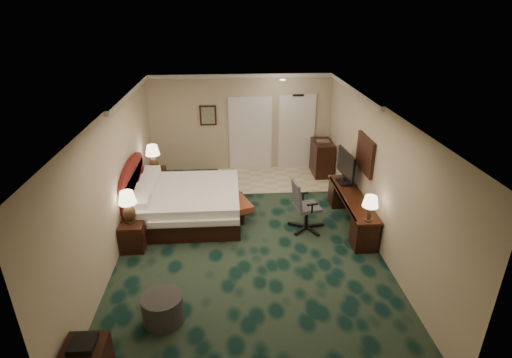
{
  "coord_description": "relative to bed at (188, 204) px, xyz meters",
  "views": [
    {
      "loc": [
        -0.33,
        -6.97,
        4.46
      ],
      "look_at": [
        0.19,
        0.6,
        1.06
      ],
      "focal_mm": 28.0,
      "sensor_mm": 36.0,
      "label": 1
    }
  ],
  "objects": [
    {
      "name": "entry_door",
      "position": [
        2.83,
        2.78,
        0.7
      ],
      "size": [
        1.02,
        0.06,
        2.18
      ],
      "primitive_type": "cube",
      "color": "silver",
      "rests_on": "ground"
    },
    {
      "name": "bed_bench",
      "position": [
        1.02,
        0.14,
        -0.14
      ],
      "size": [
        0.84,
        1.31,
        0.42
      ],
      "primitive_type": "cube",
      "rotation": [
        0.0,
        0.0,
        0.36
      ],
      "color": "brown",
      "rests_on": "ground"
    },
    {
      "name": "wall_left",
      "position": [
        -1.22,
        -0.94,
        1.0
      ],
      "size": [
        0.0,
        7.5,
        2.7
      ],
      "primitive_type": "cube",
      "color": "#B4A38E",
      "rests_on": "ground"
    },
    {
      "name": "desk_chair",
      "position": [
        2.53,
        -0.63,
        0.2
      ],
      "size": [
        0.74,
        0.71,
        1.12
      ],
      "primitive_type": null,
      "rotation": [
        0.0,
        0.0,
        0.17
      ],
      "color": "#3D3D49",
      "rests_on": "ground"
    },
    {
      "name": "closet_doors",
      "position": [
        1.53,
        2.77,
        0.7
      ],
      "size": [
        1.2,
        0.06,
        2.1
      ],
      "primitive_type": "cube",
      "color": "silver",
      "rests_on": "ground"
    },
    {
      "name": "wall_right",
      "position": [
        3.78,
        -0.94,
        1.0
      ],
      "size": [
        0.0,
        7.5,
        2.7
      ],
      "primitive_type": "cube",
      "color": "#B4A38E",
      "rests_on": "ground"
    },
    {
      "name": "wall_front",
      "position": [
        1.28,
        -4.69,
        1.0
      ],
      "size": [
        5.0,
        0.0,
        2.7
      ],
      "primitive_type": "cube",
      "color": "#B4A38E",
      "rests_on": "ground"
    },
    {
      "name": "desk",
      "position": [
        3.51,
        -0.51,
        -0.02
      ],
      "size": [
        0.5,
        2.32,
        0.67
      ],
      "primitive_type": "cube",
      "color": "black",
      "rests_on": "ground"
    },
    {
      "name": "headboard",
      "position": [
        -1.16,
        0.06,
        0.35
      ],
      "size": [
        0.12,
        2.0,
        1.4
      ],
      "primitive_type": null,
      "color": "#521116",
      "rests_on": "ground"
    },
    {
      "name": "desk_lamp",
      "position": [
        3.51,
        -1.53,
        0.57
      ],
      "size": [
        0.32,
        0.32,
        0.52
      ],
      "primitive_type": null,
      "rotation": [
        0.0,
        0.0,
        -0.08
      ],
      "color": "black",
      "rests_on": "desk"
    },
    {
      "name": "floor",
      "position": [
        1.28,
        -0.94,
        -0.35
      ],
      "size": [
        5.0,
        7.5,
        0.0
      ],
      "primitive_type": "cube",
      "color": "black",
      "rests_on": "ground"
    },
    {
      "name": "wall_mirror",
      "position": [
        3.74,
        -0.34,
        1.2
      ],
      "size": [
        0.05,
        0.95,
        0.75
      ],
      "primitive_type": "cube",
      "color": "white",
      "rests_on": "wall_right"
    },
    {
      "name": "ottoman",
      "position": [
        -0.13,
        -3.14,
        -0.13
      ],
      "size": [
        0.72,
        0.72,
        0.45
      ],
      "primitive_type": "cylinder",
      "rotation": [
        0.0,
        0.0,
        0.17
      ],
      "color": "#2E2E2F",
      "rests_on": "ground"
    },
    {
      "name": "nightstand_near",
      "position": [
        -0.97,
        -1.12,
        -0.07
      ],
      "size": [
        0.45,
        0.52,
        0.56
      ],
      "primitive_type": "cube",
      "color": "black",
      "rests_on": "ground"
    },
    {
      "name": "bed",
      "position": [
        0.0,
        0.0,
        0.0
      ],
      "size": [
        2.23,
        2.07,
        0.71
      ],
      "primitive_type": "cube",
      "color": "white",
      "rests_on": "ground"
    },
    {
      "name": "wall_back",
      "position": [
        1.28,
        2.81,
        1.0
      ],
      "size": [
        5.0,
        0.0,
        2.7
      ],
      "primitive_type": "cube",
      "color": "#B4A38E",
      "rests_on": "ground"
    },
    {
      "name": "ceiling",
      "position": [
        1.28,
        -0.94,
        2.35
      ],
      "size": [
        5.0,
        7.5,
        0.0
      ],
      "primitive_type": "cube",
      "color": "white",
      "rests_on": "wall_back"
    },
    {
      "name": "tile_patch",
      "position": [
        2.18,
        1.96,
        -0.35
      ],
      "size": [
        3.2,
        1.7,
        0.01
      ],
      "primitive_type": "cube",
      "color": "beige",
      "rests_on": "ground"
    },
    {
      "name": "wall_art",
      "position": [
        0.38,
        2.77,
        1.25
      ],
      "size": [
        0.45,
        0.06,
        0.55
      ],
      "primitive_type": "cube",
      "color": "#476150",
      "rests_on": "wall_back"
    },
    {
      "name": "tv",
      "position": [
        3.52,
        0.18,
        0.69
      ],
      "size": [
        0.16,
        0.96,
        0.75
      ],
      "primitive_type": "cube",
      "rotation": [
        0.0,
        0.0,
        0.08
      ],
      "color": "black",
      "rests_on": "desk"
    },
    {
      "name": "crown_molding",
      "position": [
        1.28,
        -0.94,
        2.3
      ],
      "size": [
        5.0,
        7.5,
        0.1
      ],
      "primitive_type": null,
      "color": "silver",
      "rests_on": "wall_back"
    },
    {
      "name": "nightstand_far",
      "position": [
        -0.95,
        1.36,
        -0.04
      ],
      "size": [
        0.5,
        0.57,
        0.62
      ],
      "primitive_type": "cube",
      "color": "black",
      "rests_on": "ground"
    },
    {
      "name": "lamp_near",
      "position": [
        -1.0,
        -1.07,
        0.53
      ],
      "size": [
        0.36,
        0.36,
        0.64
      ],
      "primitive_type": null,
      "rotation": [
        0.0,
        0.0,
        -0.05
      ],
      "color": "black",
      "rests_on": "nightstand_near"
    },
    {
      "name": "minibar",
      "position": [
        3.48,
        2.26,
        0.12
      ],
      "size": [
        0.5,
        0.9,
        0.95
      ],
      "primitive_type": "cube",
      "color": "black",
      "rests_on": "ground"
    },
    {
      "name": "lamp_far",
      "position": [
        -0.93,
        1.35,
        0.59
      ],
      "size": [
        0.41,
        0.41,
        0.65
      ],
      "primitive_type": null,
      "rotation": [
        0.0,
        0.0,
        0.23
      ],
      "color": "black",
      "rests_on": "nightstand_far"
    }
  ]
}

